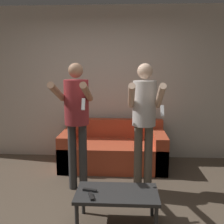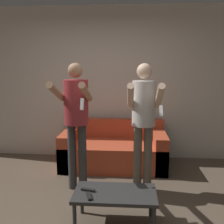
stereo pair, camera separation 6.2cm
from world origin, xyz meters
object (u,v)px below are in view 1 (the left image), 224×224
at_px(person_standing_right, 144,114).
at_px(remote_near, 91,196).
at_px(remote_far, 90,190).
at_px(person_standing_left, 76,112).
at_px(coffee_table, 117,196).
at_px(couch, 114,150).

xyz_separation_m(person_standing_right, remote_near, (-0.57, -0.92, -0.67)).
bearing_deg(remote_far, remote_near, -76.64).
xyz_separation_m(person_standing_left, person_standing_right, (0.88, 0.00, -0.02)).
xyz_separation_m(coffee_table, remote_far, (-0.28, 0.00, 0.05)).
distance_m(couch, person_standing_right, 1.28).
distance_m(person_standing_left, person_standing_right, 0.88).
relative_size(coffee_table, remote_near, 5.59).
distance_m(coffee_table, remote_near, 0.29).
bearing_deg(remote_near, person_standing_left, 108.59).
distance_m(person_standing_right, remote_near, 1.27).
relative_size(couch, person_standing_right, 1.00).
bearing_deg(couch, coffee_table, -85.91).
bearing_deg(remote_near, person_standing_right, 58.10).
distance_m(couch, remote_near, 1.83).
relative_size(person_standing_right, remote_far, 11.02).
xyz_separation_m(person_standing_left, remote_near, (0.31, -0.92, -0.69)).
bearing_deg(remote_far, person_standing_left, 109.43).
distance_m(person_standing_right, remote_far, 1.20).
xyz_separation_m(person_standing_right, remote_far, (-0.60, -0.79, -0.67)).
height_order(couch, person_standing_right, person_standing_right).
height_order(person_standing_right, remote_near, person_standing_right).
bearing_deg(coffee_table, remote_far, 179.52).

